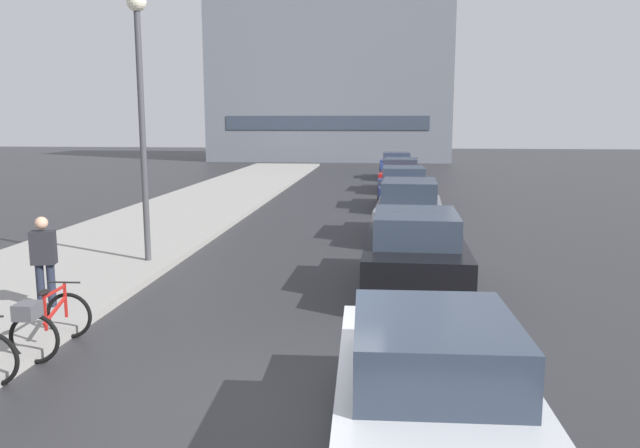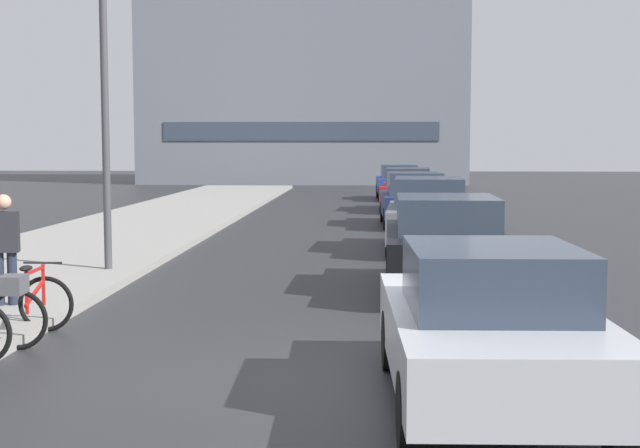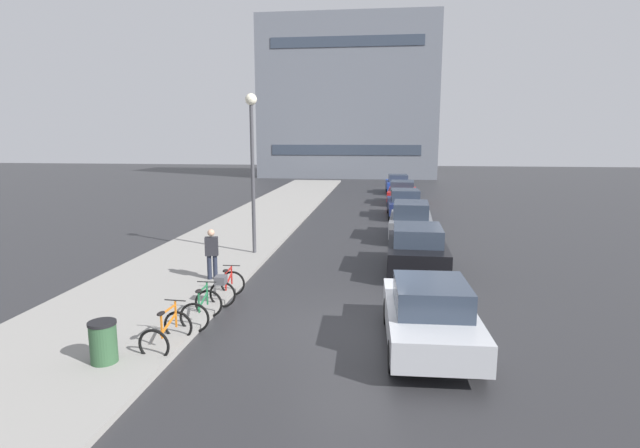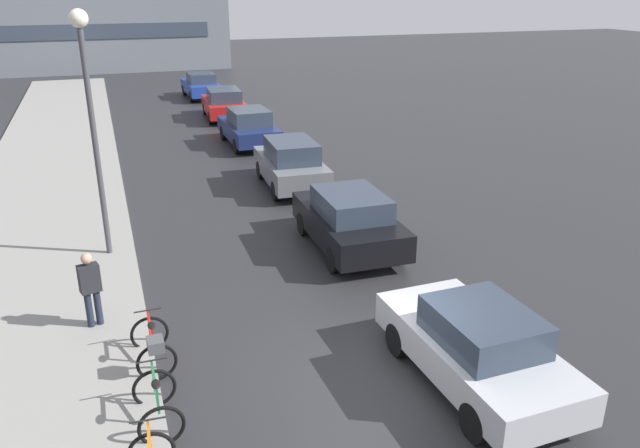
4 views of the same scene
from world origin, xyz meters
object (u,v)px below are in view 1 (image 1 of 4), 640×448
(car_blue, at_px, (396,165))
(car_silver, at_px, (431,388))
(pedestrian, at_px, (44,260))
(car_red, at_px, (401,174))
(car_navy, at_px, (403,187))
(streetlamp, at_px, (140,84))
(car_grey, at_px, (409,209))
(bicycle_third, at_px, (47,321))
(car_black, at_px, (415,251))

(car_blue, bearing_deg, car_silver, -90.36)
(car_silver, relative_size, car_blue, 1.01)
(car_silver, height_order, pedestrian, pedestrian)
(car_red, relative_size, car_blue, 1.03)
(car_navy, relative_size, streetlamp, 0.69)
(car_grey, bearing_deg, pedestrian, -129.85)
(bicycle_third, xyz_separation_m, car_black, (5.46, 4.02, 0.32))
(car_silver, xyz_separation_m, streetlamp, (-5.95, 7.87, 3.41))
(car_red, xyz_separation_m, streetlamp, (-6.26, -16.44, 3.37))
(car_grey, relative_size, pedestrian, 2.41)
(car_grey, relative_size, car_red, 0.97)
(car_red, bearing_deg, pedestrian, -108.23)
(pedestrian, bearing_deg, car_blue, 76.29)
(car_black, distance_m, car_grey, 5.64)
(pedestrian, bearing_deg, car_silver, -33.04)
(bicycle_third, bearing_deg, car_black, 36.34)
(car_silver, bearing_deg, bicycle_third, 156.26)
(car_black, bearing_deg, car_blue, 89.87)
(car_red, distance_m, pedestrian, 21.25)
(pedestrian, distance_m, streetlamp, 4.93)
(bicycle_third, distance_m, car_black, 6.79)
(car_grey, bearing_deg, car_red, 89.63)
(bicycle_third, height_order, pedestrian, pedestrian)
(car_navy, distance_m, streetlamp, 12.63)
(car_black, relative_size, pedestrian, 2.43)
(car_black, bearing_deg, car_grey, 89.04)
(car_silver, bearing_deg, car_black, 88.76)
(car_grey, height_order, pedestrian, pedestrian)
(bicycle_third, bearing_deg, car_red, 75.62)
(car_silver, height_order, car_red, car_red)
(bicycle_third, bearing_deg, car_blue, 79.07)
(car_navy, xyz_separation_m, car_red, (0.08, 5.96, 0.01))
(car_silver, bearing_deg, car_grey, 88.89)
(bicycle_third, relative_size, car_blue, 0.33)
(bicycle_third, xyz_separation_m, car_blue, (5.52, 28.57, 0.27))
(car_navy, bearing_deg, car_grey, -89.99)
(bicycle_third, xyz_separation_m, car_navy, (5.55, 16.01, 0.30))
(car_silver, relative_size, car_navy, 1.00)
(car_navy, height_order, car_blue, car_navy)
(car_grey, distance_m, car_red, 12.31)
(car_red, bearing_deg, car_blue, 91.00)
(car_navy, bearing_deg, pedestrian, -114.79)
(car_black, bearing_deg, car_navy, 89.55)
(car_grey, height_order, car_red, car_grey)
(car_navy, bearing_deg, car_black, -90.45)
(car_grey, distance_m, streetlamp, 8.14)
(car_grey, bearing_deg, car_blue, 90.11)
(car_silver, xyz_separation_m, car_red, (0.31, 24.31, 0.04))
(bicycle_third, height_order, car_blue, car_blue)
(car_black, distance_m, car_blue, 24.56)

